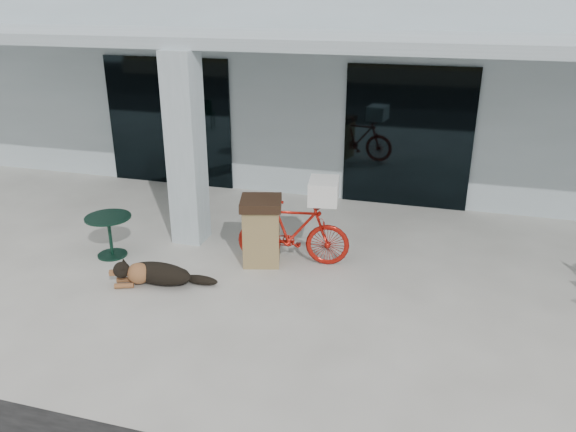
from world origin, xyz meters
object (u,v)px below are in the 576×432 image
(dog, at_px, (159,272))
(cafe_table_near, at_px, (110,236))
(bicycle, at_px, (293,232))
(trash_receptacle, at_px, (261,231))

(dog, height_order, cafe_table_near, cafe_table_near)
(bicycle, height_order, trash_receptacle, trash_receptacle)
(dog, xyz_separation_m, cafe_table_near, (-1.19, 0.65, 0.15))
(bicycle, relative_size, trash_receptacle, 1.65)
(cafe_table_near, xyz_separation_m, trash_receptacle, (2.37, 0.45, 0.19))
(dog, distance_m, trash_receptacle, 1.65)
(bicycle, relative_size, dog, 1.51)
(bicycle, distance_m, dog, 2.08)
(dog, relative_size, cafe_table_near, 1.59)
(trash_receptacle, bearing_deg, cafe_table_near, -169.21)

